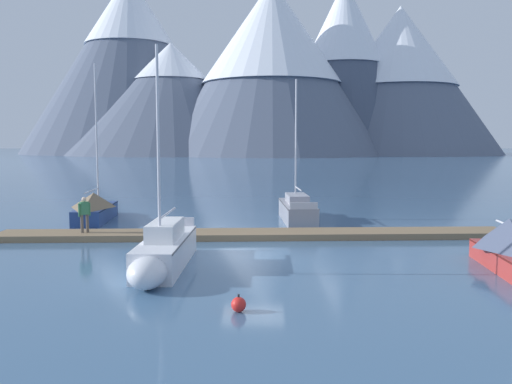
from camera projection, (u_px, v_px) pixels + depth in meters
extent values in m
plane|color=#426689|center=(253.00, 255.00, 21.58)|extent=(700.00, 700.00, 0.00)
cone|color=slate|center=(130.00, 65.00, 209.26)|extent=(83.40, 83.40, 69.23)
cone|color=white|center=(129.00, 10.00, 207.29)|extent=(34.65, 34.65, 27.39)
cone|color=slate|center=(171.00, 99.00, 193.65)|extent=(78.07, 78.07, 40.14)
cone|color=white|center=(171.00, 62.00, 192.40)|extent=(27.63, 27.63, 13.53)
cone|color=slate|center=(272.00, 69.00, 185.23)|extent=(78.67, 78.67, 59.55)
cone|color=white|center=(272.00, 33.00, 184.08)|extent=(48.54, 48.54, 34.99)
cone|color=#424C60|center=(344.00, 68.00, 195.62)|extent=(57.66, 57.66, 63.18)
cone|color=white|center=(345.00, 22.00, 194.09)|extent=(29.40, 29.40, 30.68)
cone|color=slate|center=(399.00, 81.00, 197.72)|extent=(73.93, 73.93, 54.23)
cone|color=white|center=(400.00, 47.00, 196.56)|extent=(42.41, 42.41, 29.63)
cube|color=#846B4C|center=(255.00, 234.00, 25.55)|extent=(24.37, 3.44, 0.30)
cylinder|color=#38383D|center=(256.00, 238.00, 24.66)|extent=(23.29, 1.55, 0.24)
cylinder|color=#38383D|center=(255.00, 232.00, 26.44)|extent=(23.29, 1.55, 0.24)
cube|color=black|center=(502.00, 233.00, 26.00)|extent=(0.28, 2.16, 0.27)
cube|color=navy|center=(96.00, 213.00, 30.89)|extent=(2.05, 5.58, 0.86)
ellipsoid|color=navy|center=(106.00, 207.00, 33.82)|extent=(1.42, 1.35, 0.82)
cube|color=#121D39|center=(96.00, 207.00, 30.86)|extent=(2.08, 5.48, 0.06)
cylinder|color=silver|center=(97.00, 135.00, 31.25)|extent=(0.10, 0.10, 8.23)
cylinder|color=silver|center=(92.00, 191.00, 29.97)|extent=(0.38, 3.17, 0.08)
pyramid|color=#7A664C|center=(94.00, 200.00, 30.41)|extent=(2.20, 4.52, 0.82)
cube|color=white|center=(166.00, 252.00, 19.65)|extent=(1.45, 5.79, 1.05)
ellipsoid|color=white|center=(147.00, 273.00, 16.49)|extent=(1.22, 1.62, 1.00)
cube|color=slate|center=(166.00, 239.00, 19.61)|extent=(1.49, 5.68, 0.06)
cylinder|color=silver|center=(158.00, 146.00, 18.16)|extent=(0.10, 0.10, 6.78)
cylinder|color=silver|center=(168.00, 213.00, 19.92)|extent=(0.09, 3.06, 0.08)
cube|color=white|center=(165.00, 230.00, 19.43)|extent=(1.01, 2.61, 0.63)
cube|color=silver|center=(179.00, 222.00, 22.39)|extent=(1.29, 0.10, 0.36)
cube|color=#93939E|center=(297.00, 212.00, 30.71)|extent=(1.97, 5.93, 1.06)
ellipsoid|color=#93939E|center=(291.00, 206.00, 33.85)|extent=(1.45, 1.45, 1.01)
cube|color=#424247|center=(297.00, 204.00, 30.66)|extent=(2.00, 5.82, 0.06)
cylinder|color=silver|center=(296.00, 141.00, 31.19)|extent=(0.10, 0.10, 7.12)
cylinder|color=silver|center=(298.00, 189.00, 30.10)|extent=(0.25, 2.70, 0.08)
cube|color=#A0A0AB|center=(297.00, 199.00, 30.78)|extent=(1.29, 2.70, 0.48)
cube|color=silver|center=(304.00, 206.00, 27.81)|extent=(1.45, 0.19, 0.36)
cube|color=#B2332D|center=(511.00, 260.00, 19.10)|extent=(1.84, 4.52, 0.72)
cube|color=#501614|center=(512.00, 251.00, 19.07)|extent=(1.88, 4.44, 0.06)
cylinder|color=silver|center=(509.00, 225.00, 19.36)|extent=(0.23, 2.36, 0.08)
pyramid|color=#4C5670|center=(509.00, 233.00, 19.34)|extent=(2.04, 3.66, 1.09)
cylinder|color=brown|center=(82.00, 224.00, 25.05)|extent=(0.14, 0.14, 0.86)
cylinder|color=brown|center=(87.00, 223.00, 25.21)|extent=(0.14, 0.14, 0.86)
cube|color=#387A4C|center=(84.00, 208.00, 25.06)|extent=(0.43, 0.41, 0.60)
sphere|color=beige|center=(84.00, 199.00, 25.02)|extent=(0.22, 0.22, 0.22)
cylinder|color=#387A4C|center=(79.00, 210.00, 24.91)|extent=(0.09, 0.09, 0.62)
cylinder|color=#387A4C|center=(89.00, 209.00, 25.22)|extent=(0.09, 0.09, 0.62)
sphere|color=red|center=(239.00, 304.00, 14.35)|extent=(0.41, 0.41, 0.41)
cylinder|color=#262628|center=(239.00, 296.00, 14.33)|extent=(0.06, 0.06, 0.08)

